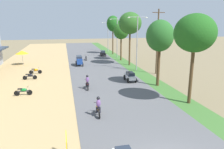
% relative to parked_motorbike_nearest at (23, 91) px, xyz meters
% --- Properties ---
extents(parked_motorbike_nearest, '(1.80, 0.54, 0.94)m').
position_rel_parked_motorbike_nearest_xyz_m(parked_motorbike_nearest, '(0.00, 0.00, 0.00)').
color(parked_motorbike_nearest, black).
rests_on(parked_motorbike_nearest, dirt_shoulder).
extents(parked_motorbike_second, '(1.80, 0.54, 0.94)m').
position_rel_parked_motorbike_nearest_xyz_m(parked_motorbike_second, '(-0.24, 6.53, 0.00)').
color(parked_motorbike_second, black).
rests_on(parked_motorbike_second, dirt_shoulder).
extents(parked_motorbike_third, '(1.80, 0.54, 0.94)m').
position_rel_parked_motorbike_nearest_xyz_m(parked_motorbike_third, '(0.09, 9.74, 0.00)').
color(parked_motorbike_third, black).
rests_on(parked_motorbike_third, dirt_shoulder).
extents(street_signboard, '(0.06, 1.30, 1.50)m').
position_rel_parked_motorbike_nearest_xyz_m(street_signboard, '(4.20, -11.98, 0.55)').
color(street_signboard, '#262628').
rests_on(street_signboard, dirt_shoulder).
extents(vendor_umbrella, '(2.20, 2.20, 2.52)m').
position_rel_parked_motorbike_nearest_xyz_m(vendor_umbrella, '(-2.89, 17.27, 1.75)').
color(vendor_umbrella, '#99999E').
rests_on(vendor_umbrella, dirt_shoulder).
extents(median_tree_nearest, '(3.62, 3.62, 8.14)m').
position_rel_parked_motorbike_nearest_xyz_m(median_tree_nearest, '(15.50, -5.62, 5.93)').
color(median_tree_nearest, '#4C351E').
rests_on(median_tree_nearest, median_strip).
extents(median_tree_second, '(3.14, 3.14, 7.67)m').
position_rel_parked_motorbike_nearest_xyz_m(median_tree_second, '(15.02, 0.38, 5.32)').
color(median_tree_second, '#4C351E').
rests_on(median_tree_second, median_strip).
extents(median_tree_third, '(3.85, 3.85, 9.03)m').
position_rel_parked_motorbike_nearest_xyz_m(median_tree_third, '(15.41, 13.19, 6.66)').
color(median_tree_third, '#4C351E').
rests_on(median_tree_third, median_strip).
extents(median_tree_fourth, '(2.97, 2.97, 7.20)m').
position_rel_parked_motorbike_nearest_xyz_m(median_tree_fourth, '(15.22, 18.29, 5.12)').
color(median_tree_fourth, '#4C351E').
rests_on(median_tree_fourth, median_strip).
extents(median_tree_fifth, '(2.84, 2.84, 8.79)m').
position_rel_parked_motorbike_nearest_xyz_m(median_tree_fifth, '(15.45, 26.60, 6.46)').
color(median_tree_fifth, '#4C351E').
rests_on(median_tree_fifth, median_strip).
extents(streetlamp_near, '(3.16, 0.20, 8.25)m').
position_rel_parked_motorbike_nearest_xyz_m(streetlamp_near, '(15.31, 9.06, 4.23)').
color(streetlamp_near, gray).
rests_on(streetlamp_near, median_strip).
extents(streetlamp_mid, '(3.16, 0.20, 8.12)m').
position_rel_parked_motorbike_nearest_xyz_m(streetlamp_mid, '(15.31, 21.90, 4.17)').
color(streetlamp_mid, gray).
rests_on(streetlamp_mid, median_strip).
extents(streetlamp_far, '(3.16, 0.20, 7.38)m').
position_rel_parked_motorbike_nearest_xyz_m(streetlamp_far, '(15.31, 31.57, 3.78)').
color(streetlamp_far, gray).
rests_on(streetlamp_far, median_strip).
extents(utility_pole_near, '(1.80, 0.20, 9.22)m').
position_rel_parked_motorbike_nearest_xyz_m(utility_pole_near, '(17.37, 6.22, 4.25)').
color(utility_pole_near, brown).
rests_on(utility_pole_near, ground).
extents(car_sedan_white, '(1.10, 2.26, 1.19)m').
position_rel_parked_motorbike_nearest_xyz_m(car_sedan_white, '(12.35, 2.87, 0.19)').
color(car_sedan_white, silver).
rests_on(car_sedan_white, road_strip).
extents(car_van_blue, '(1.19, 2.41, 1.67)m').
position_rel_parked_motorbike_nearest_xyz_m(car_van_blue, '(6.78, 14.62, 0.47)').
color(car_van_blue, navy).
rests_on(car_van_blue, road_strip).
extents(car_hatchback_black, '(1.04, 2.00, 1.23)m').
position_rel_parked_motorbike_nearest_xyz_m(car_hatchback_black, '(12.68, 24.12, 0.19)').
color(car_hatchback_black, black).
rests_on(car_hatchback_black, road_strip).
extents(motorbike_foreground_rider, '(0.54, 1.80, 1.66)m').
position_rel_parked_motorbike_nearest_xyz_m(motorbike_foreground_rider, '(6.77, -6.60, 0.30)').
color(motorbike_foreground_rider, black).
rests_on(motorbike_foreground_rider, road_strip).
extents(motorbike_ahead_second, '(0.54, 1.80, 1.66)m').
position_rel_parked_motorbike_nearest_xyz_m(motorbike_ahead_second, '(6.68, 0.75, 0.30)').
color(motorbike_ahead_second, black).
rests_on(motorbike_ahead_second, road_strip).
extents(motorbike_ahead_third, '(0.54, 1.80, 0.94)m').
position_rel_parked_motorbike_nearest_xyz_m(motorbike_ahead_third, '(8.47, 19.82, 0.02)').
color(motorbike_ahead_third, black).
rests_on(motorbike_ahead_third, road_strip).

